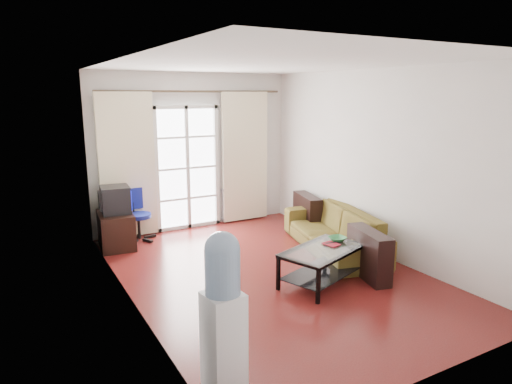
% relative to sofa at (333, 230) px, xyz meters
% --- Properties ---
extents(floor, '(5.20, 5.20, 0.00)m').
position_rel_sofa_xyz_m(floor, '(-1.33, -0.34, -0.32)').
color(floor, maroon).
rests_on(floor, ground).
extents(ceiling, '(5.20, 5.20, 0.00)m').
position_rel_sofa_xyz_m(ceiling, '(-1.33, -0.34, 2.38)').
color(ceiling, white).
rests_on(ceiling, wall_back).
extents(wall_back, '(3.60, 0.02, 2.70)m').
position_rel_sofa_xyz_m(wall_back, '(-1.33, 2.26, 1.03)').
color(wall_back, silver).
rests_on(wall_back, floor).
extents(wall_front, '(3.60, 0.02, 2.70)m').
position_rel_sofa_xyz_m(wall_front, '(-1.33, -2.94, 1.03)').
color(wall_front, silver).
rests_on(wall_front, floor).
extents(wall_left, '(0.02, 5.20, 2.70)m').
position_rel_sofa_xyz_m(wall_left, '(-3.13, -0.34, 1.03)').
color(wall_left, silver).
rests_on(wall_left, floor).
extents(wall_right, '(0.02, 5.20, 2.70)m').
position_rel_sofa_xyz_m(wall_right, '(0.47, -0.34, 1.03)').
color(wall_right, silver).
rests_on(wall_right, floor).
extents(french_door, '(1.16, 0.06, 2.15)m').
position_rel_sofa_xyz_m(french_door, '(-1.48, 2.21, 0.76)').
color(french_door, white).
rests_on(french_door, wall_back).
extents(curtain_rod, '(3.30, 0.04, 0.04)m').
position_rel_sofa_xyz_m(curtain_rod, '(-1.33, 2.16, 2.06)').
color(curtain_rod, '#4C3F2D').
rests_on(curtain_rod, wall_back).
extents(curtain_left, '(0.90, 0.07, 2.35)m').
position_rel_sofa_xyz_m(curtain_left, '(-2.53, 2.14, 0.88)').
color(curtain_left, '#EFE7C0').
rests_on(curtain_left, curtain_rod).
extents(curtain_right, '(0.90, 0.07, 2.35)m').
position_rel_sofa_xyz_m(curtain_right, '(-0.38, 2.14, 0.88)').
color(curtain_right, '#EFE7C0').
rests_on(curtain_right, curtain_rod).
extents(radiator, '(0.64, 0.12, 0.64)m').
position_rel_sofa_xyz_m(radiator, '(-0.53, 2.16, 0.01)').
color(radiator, '#959497').
rests_on(radiator, floor).
extents(sofa, '(2.56, 1.86, 0.63)m').
position_rel_sofa_xyz_m(sofa, '(0.00, 0.00, 0.00)').
color(sofa, brown).
rests_on(sofa, floor).
extents(coffee_table, '(1.26, 0.97, 0.45)m').
position_rel_sofa_xyz_m(coffee_table, '(-0.91, -0.92, -0.03)').
color(coffee_table, silver).
rests_on(coffee_table, floor).
extents(bowl, '(0.24, 0.24, 0.05)m').
position_rel_sofa_xyz_m(bowl, '(-0.55, -0.76, 0.16)').
color(bowl, green).
rests_on(bowl, coffee_table).
extents(book, '(0.22, 0.26, 0.02)m').
position_rel_sofa_xyz_m(book, '(-0.80, -0.87, 0.14)').
color(book, maroon).
rests_on(book, coffee_table).
extents(remote, '(0.18, 0.07, 0.02)m').
position_rel_sofa_xyz_m(remote, '(-0.71, -0.82, 0.14)').
color(remote, black).
rests_on(remote, coffee_table).
extents(tv_stand, '(0.56, 0.79, 0.55)m').
position_rel_sofa_xyz_m(tv_stand, '(-2.85, 1.75, -0.04)').
color(tv_stand, black).
rests_on(tv_stand, floor).
extents(crt_tv, '(0.50, 0.49, 0.41)m').
position_rel_sofa_xyz_m(crt_tv, '(-2.85, 1.76, 0.44)').
color(crt_tv, black).
rests_on(crt_tv, tv_stand).
extents(task_chair, '(0.66, 0.66, 0.83)m').
position_rel_sofa_xyz_m(task_chair, '(-2.46, 1.94, -0.07)').
color(task_chair, black).
rests_on(task_chair, floor).
extents(water_cooler, '(0.31, 0.30, 1.36)m').
position_rel_sofa_xyz_m(water_cooler, '(-2.93, -2.32, 0.40)').
color(water_cooler, white).
rests_on(water_cooler, floor).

